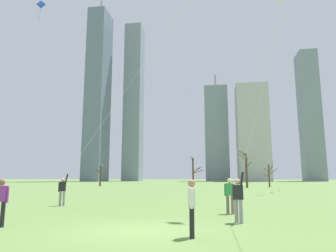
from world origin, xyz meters
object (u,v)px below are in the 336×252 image
at_px(distant_kite_drifting_right_yellow, 275,18).
at_px(bare_tree_left_of_center, 101,175).
at_px(bare_tree_far_right_edge, 194,171).
at_px(bare_tree_rightmost, 269,174).
at_px(distant_kite_low_near_trees_orange, 295,11).
at_px(bare_tree_leftmost, 246,168).
at_px(kite_flyer_foreground_right_white, 254,132).
at_px(distant_kite_drifting_left_blue, 43,18).
at_px(kite_flyer_foreground_left_red, 86,154).
at_px(bystander_strolling_midfield, 230,194).
at_px(bystander_watching_nearby, 192,205).

distance_m(distant_kite_drifting_right_yellow, bare_tree_left_of_center, 39.26).
bearing_deg(bare_tree_far_right_edge, bare_tree_rightmost, 9.29).
height_order(distant_kite_low_near_trees_orange, bare_tree_leftmost, distant_kite_low_near_trees_orange).
height_order(kite_flyer_foreground_right_white, bare_tree_left_of_center, kite_flyer_foreground_right_white).
xyz_separation_m(distant_kite_drifting_left_blue, bare_tree_left_of_center, (-1.51, 24.19, -17.66)).
bearing_deg(bare_tree_leftmost, kite_flyer_foreground_right_white, -95.27).
height_order(kite_flyer_foreground_left_red, bare_tree_leftmost, kite_flyer_foreground_left_red).
bearing_deg(bystander_strolling_midfield, bare_tree_rightmost, 77.77).
bearing_deg(bare_tree_left_of_center, kite_flyer_foreground_right_white, -62.75).
bearing_deg(bystander_watching_nearby, kite_flyer_foreground_right_white, 49.49).
distance_m(bare_tree_rightmost, bare_tree_far_right_edge, 12.82).
distance_m(bystander_strolling_midfield, bare_tree_leftmost, 35.18).
height_order(bystander_strolling_midfield, bare_tree_leftmost, bare_tree_leftmost).
bearing_deg(bystander_strolling_midfield, bare_tree_leftmost, 82.93).
height_order(distant_kite_drifting_right_yellow, bare_tree_leftmost, distant_kite_drifting_right_yellow).
bearing_deg(distant_kite_low_near_trees_orange, bare_tree_left_of_center, 151.95).
height_order(bystander_strolling_midfield, bare_tree_rightmost, bare_tree_rightmost).
bearing_deg(kite_flyer_foreground_left_red, bystander_strolling_midfield, -17.61).
distance_m(kite_flyer_foreground_right_white, bare_tree_far_right_edge, 41.09).
height_order(kite_flyer_foreground_right_white, distant_kite_low_near_trees_orange, distant_kite_low_near_trees_orange).
distance_m(bare_tree_rightmost, bare_tree_left_of_center, 29.89).
relative_size(bystander_watching_nearby, distant_kite_drifting_left_blue, 0.07).
bearing_deg(bare_tree_rightmost, kite_flyer_foreground_right_white, -100.28).
xyz_separation_m(distant_kite_drifting_right_yellow, bare_tree_rightmost, (2.45, 22.73, -16.33)).
xyz_separation_m(bare_tree_rightmost, bare_tree_leftmost, (-4.25, -4.70, 0.94)).
height_order(bystander_strolling_midfield, distant_kite_drifting_right_yellow, distant_kite_drifting_right_yellow).
relative_size(kite_flyer_foreground_right_white, bare_tree_leftmost, 2.51).
height_order(kite_flyer_foreground_right_white, bystander_strolling_midfield, kite_flyer_foreground_right_white).
xyz_separation_m(kite_flyer_foreground_right_white, distant_kite_drifting_right_yellow, (5.32, 20.13, 15.12)).
bearing_deg(distant_kite_drifting_right_yellow, bare_tree_left_of_center, 140.25).
height_order(distant_kite_drifting_left_blue, distant_kite_low_near_trees_orange, distant_kite_low_near_trees_orange).
bearing_deg(bare_tree_far_right_edge, kite_flyer_foreground_left_red, -96.82).
relative_size(kite_flyer_foreground_right_white, bystander_watching_nearby, 9.37).
bearing_deg(bare_tree_rightmost, bystander_watching_nearby, -102.34).
relative_size(distant_kite_low_near_trees_orange, bare_tree_far_right_edge, 5.30).
distance_m(kite_flyer_foreground_right_white, bare_tree_rightmost, 43.58).
xyz_separation_m(kite_flyer_foreground_left_red, bystander_watching_nearby, (6.88, -8.46, -2.11)).
relative_size(bystander_watching_nearby, distant_kite_low_near_trees_orange, 0.06).
relative_size(distant_kite_drifting_left_blue, bare_tree_leftmost, 3.65).
xyz_separation_m(kite_flyer_foreground_right_white, bare_tree_rightmost, (7.77, 42.86, -1.21)).
xyz_separation_m(kite_flyer_foreground_left_red, distant_kite_drifting_right_yellow, (14.36, 14.20, 15.44)).
bearing_deg(distant_kite_drifting_right_yellow, bare_tree_rightmost, 83.84).
bearing_deg(bare_tree_far_right_edge, distant_kite_low_near_trees_orange, -45.97).
bearing_deg(bare_tree_leftmost, distant_kite_low_near_trees_orange, -64.63).
height_order(kite_flyer_foreground_right_white, distant_kite_drifting_left_blue, distant_kite_drifting_left_blue).
height_order(distant_kite_drifting_right_yellow, bare_tree_far_right_edge, distant_kite_drifting_right_yellow).
bearing_deg(bystander_watching_nearby, distant_kite_drifting_right_yellow, 71.74).
bearing_deg(bare_tree_rightmost, bystander_strolling_midfield, -102.23).
bearing_deg(bare_tree_leftmost, kite_flyer_foreground_left_red, -111.29).
relative_size(kite_flyer_foreground_left_red, distant_kite_drifting_left_blue, 0.91).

